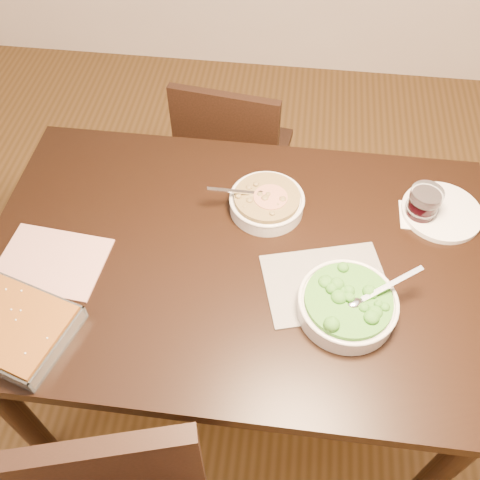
{
  "coord_description": "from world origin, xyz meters",
  "views": [
    {
      "loc": [
        0.11,
        -0.85,
        1.92
      ],
      "look_at": [
        -0.0,
        0.01,
        0.8
      ],
      "focal_mm": 40.0,
      "sensor_mm": 36.0,
      "label": 1
    }
  ],
  "objects_px": {
    "table": "(239,275)",
    "wine_tumbler": "(424,203)",
    "broccoli_bowl": "(347,304)",
    "baking_dish": "(9,326)",
    "stew_bowl": "(267,202)",
    "dinner_plate": "(441,212)",
    "chair_far": "(233,155)"
  },
  "relations": [
    {
      "from": "chair_far",
      "to": "wine_tumbler",
      "type": "bearing_deg",
      "value": 148.67
    },
    {
      "from": "broccoli_bowl",
      "to": "dinner_plate",
      "type": "distance_m",
      "value": 0.45
    },
    {
      "from": "baking_dish",
      "to": "dinner_plate",
      "type": "distance_m",
      "value": 1.2
    },
    {
      "from": "table",
      "to": "stew_bowl",
      "type": "xyz_separation_m",
      "value": [
        0.06,
        0.18,
        0.13
      ]
    },
    {
      "from": "table",
      "to": "broccoli_bowl",
      "type": "xyz_separation_m",
      "value": [
        0.29,
        -0.14,
        0.13
      ]
    },
    {
      "from": "table",
      "to": "baking_dish",
      "type": "relative_size",
      "value": 4.01
    },
    {
      "from": "wine_tumbler",
      "to": "stew_bowl",
      "type": "bearing_deg",
      "value": -176.64
    },
    {
      "from": "stew_bowl",
      "to": "chair_far",
      "type": "xyz_separation_m",
      "value": [
        -0.17,
        0.52,
        -0.32
      ]
    },
    {
      "from": "stew_bowl",
      "to": "chair_far",
      "type": "bearing_deg",
      "value": 108.29
    },
    {
      "from": "stew_bowl",
      "to": "wine_tumbler",
      "type": "bearing_deg",
      "value": 3.36
    },
    {
      "from": "broccoli_bowl",
      "to": "wine_tumbler",
      "type": "xyz_separation_m",
      "value": [
        0.21,
        0.34,
        0.02
      ]
    },
    {
      "from": "table",
      "to": "wine_tumbler",
      "type": "xyz_separation_m",
      "value": [
        0.49,
        0.2,
        0.15
      ]
    },
    {
      "from": "dinner_plate",
      "to": "chair_far",
      "type": "bearing_deg",
      "value": 144.84
    },
    {
      "from": "stew_bowl",
      "to": "broccoli_bowl",
      "type": "relative_size",
      "value": 0.9
    },
    {
      "from": "table",
      "to": "stew_bowl",
      "type": "bearing_deg",
      "value": 72.07
    },
    {
      "from": "stew_bowl",
      "to": "baking_dish",
      "type": "relative_size",
      "value": 0.68
    },
    {
      "from": "table",
      "to": "stew_bowl",
      "type": "height_order",
      "value": "stew_bowl"
    },
    {
      "from": "dinner_plate",
      "to": "chair_far",
      "type": "relative_size",
      "value": 0.27
    },
    {
      "from": "wine_tumbler",
      "to": "table",
      "type": "bearing_deg",
      "value": -157.76
    },
    {
      "from": "table",
      "to": "baking_dish",
      "type": "height_order",
      "value": "baking_dish"
    },
    {
      "from": "broccoli_bowl",
      "to": "dinner_plate",
      "type": "bearing_deg",
      "value": 52.86
    },
    {
      "from": "wine_tumbler",
      "to": "dinner_plate",
      "type": "xyz_separation_m",
      "value": [
        0.06,
        0.02,
        -0.05
      ]
    },
    {
      "from": "table",
      "to": "chair_far",
      "type": "distance_m",
      "value": 0.73
    },
    {
      "from": "table",
      "to": "baking_dish",
      "type": "distance_m",
      "value": 0.61
    },
    {
      "from": "dinner_plate",
      "to": "stew_bowl",
      "type": "bearing_deg",
      "value": -175.12
    },
    {
      "from": "broccoli_bowl",
      "to": "wine_tumbler",
      "type": "relative_size",
      "value": 2.64
    },
    {
      "from": "baking_dish",
      "to": "wine_tumbler",
      "type": "bearing_deg",
      "value": 42.72
    },
    {
      "from": "baking_dish",
      "to": "stew_bowl",
      "type": "bearing_deg",
      "value": 55.77
    },
    {
      "from": "broccoli_bowl",
      "to": "baking_dish",
      "type": "bearing_deg",
      "value": -169.1
    },
    {
      "from": "stew_bowl",
      "to": "baking_dish",
      "type": "xyz_separation_m",
      "value": [
        -0.58,
        -0.47,
        -0.0
      ]
    },
    {
      "from": "stew_bowl",
      "to": "dinner_plate",
      "type": "xyz_separation_m",
      "value": [
        0.5,
        0.04,
        -0.02
      ]
    },
    {
      "from": "table",
      "to": "dinner_plate",
      "type": "relative_size",
      "value": 6.16
    }
  ]
}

